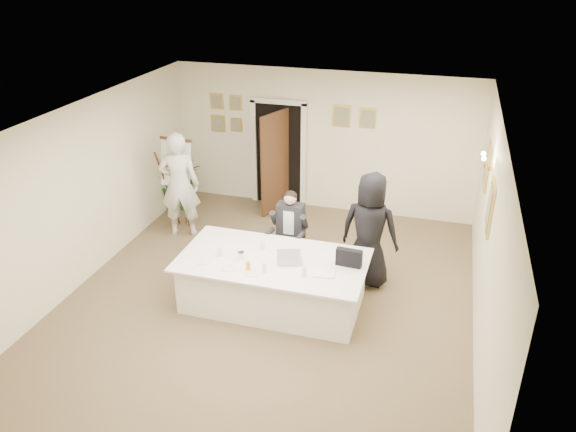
% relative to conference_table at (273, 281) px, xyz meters
% --- Properties ---
extents(floor, '(7.00, 7.00, 0.00)m').
position_rel_conference_table_xyz_m(floor, '(-0.10, 0.11, -0.39)').
color(floor, brown).
rests_on(floor, ground).
extents(ceiling, '(6.00, 7.00, 0.02)m').
position_rel_conference_table_xyz_m(ceiling, '(-0.10, 0.11, 2.41)').
color(ceiling, white).
rests_on(ceiling, wall_back).
extents(wall_back, '(6.00, 0.10, 2.80)m').
position_rel_conference_table_xyz_m(wall_back, '(-0.10, 3.61, 1.01)').
color(wall_back, beige).
rests_on(wall_back, floor).
extents(wall_front, '(6.00, 0.10, 2.80)m').
position_rel_conference_table_xyz_m(wall_front, '(-0.10, -3.39, 1.01)').
color(wall_front, beige).
rests_on(wall_front, floor).
extents(wall_left, '(0.10, 7.00, 2.80)m').
position_rel_conference_table_xyz_m(wall_left, '(-3.10, 0.11, 1.01)').
color(wall_left, beige).
rests_on(wall_left, floor).
extents(wall_right, '(0.10, 7.00, 2.80)m').
position_rel_conference_table_xyz_m(wall_right, '(2.90, 0.11, 1.01)').
color(wall_right, beige).
rests_on(wall_right, floor).
extents(doorway, '(1.14, 0.86, 2.20)m').
position_rel_conference_table_xyz_m(doorway, '(-0.99, 3.43, 0.65)').
color(doorway, black).
rests_on(doorway, floor).
extents(pictures_back_wall, '(3.40, 0.06, 0.80)m').
position_rel_conference_table_xyz_m(pictures_back_wall, '(-0.90, 3.58, 1.46)').
color(pictures_back_wall, gold).
rests_on(pictures_back_wall, wall_back).
extents(pictures_right_wall, '(0.06, 2.20, 0.80)m').
position_rel_conference_table_xyz_m(pictures_right_wall, '(2.87, 1.31, 1.36)').
color(pictures_right_wall, gold).
rests_on(pictures_right_wall, wall_right).
extents(wall_sconce, '(0.20, 0.30, 0.24)m').
position_rel_conference_table_xyz_m(wall_sconce, '(2.80, 1.31, 1.71)').
color(wall_sconce, '#AF7138').
rests_on(wall_sconce, wall_right).
extents(conference_table, '(2.73, 1.46, 0.78)m').
position_rel_conference_table_xyz_m(conference_table, '(0.00, 0.00, 0.00)').
color(conference_table, white).
rests_on(conference_table, floor).
extents(seated_man, '(0.73, 0.75, 1.37)m').
position_rel_conference_table_xyz_m(seated_man, '(-0.07, 1.13, 0.29)').
color(seated_man, black).
rests_on(seated_man, floor).
extents(flip_chart, '(0.61, 0.41, 1.73)m').
position_rel_conference_table_xyz_m(flip_chart, '(-2.44, 2.00, 0.41)').
color(flip_chart, '#3C2913').
rests_on(flip_chart, floor).
extents(standing_man, '(0.82, 0.65, 1.97)m').
position_rel_conference_table_xyz_m(standing_man, '(-2.30, 1.71, 0.59)').
color(standing_man, silver).
rests_on(standing_man, floor).
extents(standing_woman, '(0.97, 0.69, 1.86)m').
position_rel_conference_table_xyz_m(standing_woman, '(1.25, 1.01, 0.53)').
color(standing_woman, black).
rests_on(standing_woman, floor).
extents(potted_palm, '(1.19, 1.07, 1.20)m').
position_rel_conference_table_xyz_m(potted_palm, '(-2.90, 2.82, 0.21)').
color(potted_palm, '#1D571F').
rests_on(potted_palm, floor).
extents(laptop, '(0.42, 0.43, 0.28)m').
position_rel_conference_table_xyz_m(laptop, '(0.27, 0.01, 0.52)').
color(laptop, '#B7BABC').
rests_on(laptop, conference_table).
extents(laptop_bag, '(0.38, 0.13, 0.26)m').
position_rel_conference_table_xyz_m(laptop_bag, '(1.09, 0.12, 0.51)').
color(laptop_bag, black).
rests_on(laptop_bag, conference_table).
extents(paper_stack, '(0.33, 0.25, 0.03)m').
position_rel_conference_table_xyz_m(paper_stack, '(0.81, -0.21, 0.40)').
color(paper_stack, white).
rests_on(paper_stack, conference_table).
extents(plate_left, '(0.23, 0.23, 0.01)m').
position_rel_conference_table_xyz_m(plate_left, '(-0.93, -0.36, 0.39)').
color(plate_left, white).
rests_on(plate_left, conference_table).
extents(plate_mid, '(0.24, 0.24, 0.01)m').
position_rel_conference_table_xyz_m(plate_mid, '(-0.50, -0.42, 0.39)').
color(plate_mid, white).
rests_on(plate_mid, conference_table).
extents(plate_near, '(0.23, 0.23, 0.01)m').
position_rel_conference_table_xyz_m(plate_near, '(-0.15, -0.46, 0.39)').
color(plate_near, white).
rests_on(plate_near, conference_table).
extents(glass_a, '(0.06, 0.06, 0.14)m').
position_rel_conference_table_xyz_m(glass_a, '(-0.76, -0.13, 0.45)').
color(glass_a, silver).
rests_on(glass_a, conference_table).
extents(glass_b, '(0.07, 0.07, 0.14)m').
position_rel_conference_table_xyz_m(glass_b, '(0.00, -0.38, 0.45)').
color(glass_b, silver).
rests_on(glass_b, conference_table).
extents(glass_c, '(0.07, 0.07, 0.14)m').
position_rel_conference_table_xyz_m(glass_c, '(0.55, -0.32, 0.45)').
color(glass_c, silver).
rests_on(glass_c, conference_table).
extents(glass_d, '(0.06, 0.06, 0.14)m').
position_rel_conference_table_xyz_m(glass_d, '(-0.23, 0.23, 0.45)').
color(glass_d, silver).
rests_on(glass_d, conference_table).
extents(oj_glass, '(0.06, 0.06, 0.13)m').
position_rel_conference_table_xyz_m(oj_glass, '(-0.23, -0.39, 0.45)').
color(oj_glass, orange).
rests_on(oj_glass, conference_table).
extents(steel_jug, '(0.10, 0.10, 0.11)m').
position_rel_conference_table_xyz_m(steel_jug, '(-0.44, -0.12, 0.44)').
color(steel_jug, silver).
rests_on(steel_jug, conference_table).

